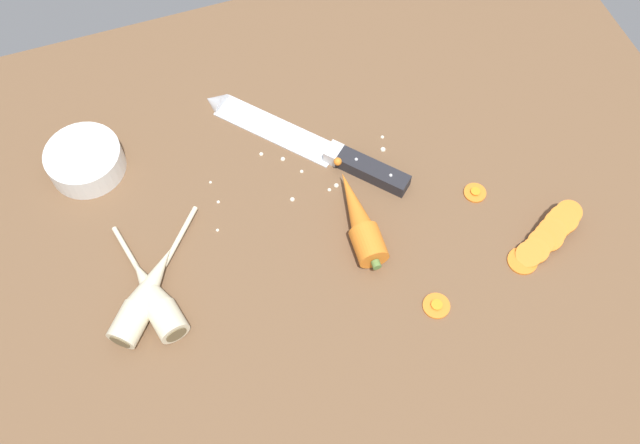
{
  "coord_description": "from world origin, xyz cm",
  "views": [
    {
      "loc": [
        -15.96,
        -47.93,
        87.91
      ],
      "look_at": [
        0.0,
        -2.0,
        1.5
      ],
      "focal_mm": 40.11,
      "sensor_mm": 36.0,
      "label": 1
    }
  ],
  "objects_px": {
    "parsnip_front": "(146,294)",
    "parsnip_mid_left": "(154,297)",
    "chefs_knife": "(300,139)",
    "prep_bowl": "(85,160)",
    "carrot_slice_stack": "(547,237)",
    "carrot_slice_stray_mid": "(475,192)",
    "whole_carrot": "(359,219)",
    "carrot_slice_stray_near": "(437,305)"
  },
  "relations": [
    {
      "from": "whole_carrot",
      "to": "parsnip_front",
      "type": "xyz_separation_m",
      "value": [
        -0.3,
        -0.01,
        -0.0
      ]
    },
    {
      "from": "chefs_knife",
      "to": "parsnip_mid_left",
      "type": "distance_m",
      "value": 0.32
    },
    {
      "from": "prep_bowl",
      "to": "carrot_slice_stray_near",
      "type": "bearing_deg",
      "value": -43.1
    },
    {
      "from": "carrot_slice_stray_near",
      "to": "prep_bowl",
      "type": "bearing_deg",
      "value": 136.9
    },
    {
      "from": "carrot_slice_stray_near",
      "to": "carrot_slice_stray_mid",
      "type": "height_order",
      "value": "same"
    },
    {
      "from": "parsnip_mid_left",
      "to": "carrot_slice_stray_mid",
      "type": "xyz_separation_m",
      "value": [
        0.47,
        0.02,
        -0.02
      ]
    },
    {
      "from": "whole_carrot",
      "to": "parsnip_front",
      "type": "distance_m",
      "value": 0.3
    },
    {
      "from": "chefs_knife",
      "to": "parsnip_mid_left",
      "type": "xyz_separation_m",
      "value": [
        -0.26,
        -0.19,
        0.01
      ]
    },
    {
      "from": "chefs_knife",
      "to": "prep_bowl",
      "type": "distance_m",
      "value": 0.32
    },
    {
      "from": "carrot_slice_stack",
      "to": "parsnip_front",
      "type": "bearing_deg",
      "value": 170.16
    },
    {
      "from": "prep_bowl",
      "to": "parsnip_front",
      "type": "bearing_deg",
      "value": -80.88
    },
    {
      "from": "parsnip_front",
      "to": "carrot_slice_stack",
      "type": "distance_m",
      "value": 0.55
    },
    {
      "from": "carrot_slice_stack",
      "to": "carrot_slice_stray_near",
      "type": "bearing_deg",
      "value": -167.52
    },
    {
      "from": "carrot_slice_stray_near",
      "to": "carrot_slice_stray_mid",
      "type": "relative_size",
      "value": 1.13
    },
    {
      "from": "parsnip_front",
      "to": "carrot_slice_stray_near",
      "type": "xyz_separation_m",
      "value": [
        0.36,
        -0.13,
        -0.02
      ]
    },
    {
      "from": "carrot_slice_stray_near",
      "to": "parsnip_front",
      "type": "bearing_deg",
      "value": 159.49
    },
    {
      "from": "chefs_knife",
      "to": "carrot_slice_stray_near",
      "type": "xyz_separation_m",
      "value": [
        0.09,
        -0.31,
        -0.0
      ]
    },
    {
      "from": "parsnip_front",
      "to": "carrot_slice_stack",
      "type": "height_order",
      "value": "parsnip_front"
    },
    {
      "from": "carrot_slice_stray_mid",
      "to": "chefs_knife",
      "type": "bearing_deg",
      "value": 141.04
    },
    {
      "from": "carrot_slice_stack",
      "to": "prep_bowl",
      "type": "height_order",
      "value": "prep_bowl"
    },
    {
      "from": "parsnip_front",
      "to": "carrot_slice_stray_near",
      "type": "bearing_deg",
      "value": -20.51
    },
    {
      "from": "carrot_slice_stray_mid",
      "to": "prep_bowl",
      "type": "bearing_deg",
      "value": 156.38
    },
    {
      "from": "chefs_knife",
      "to": "parsnip_front",
      "type": "relative_size",
      "value": 1.57
    },
    {
      "from": "chefs_knife",
      "to": "parsnip_front",
      "type": "xyz_separation_m",
      "value": [
        -0.27,
        -0.18,
        0.01
      ]
    },
    {
      "from": "carrot_slice_stray_near",
      "to": "prep_bowl",
      "type": "xyz_separation_m",
      "value": [
        -0.4,
        0.37,
        0.02
      ]
    },
    {
      "from": "whole_carrot",
      "to": "carrot_slice_stack",
      "type": "height_order",
      "value": "whole_carrot"
    },
    {
      "from": "whole_carrot",
      "to": "carrot_slice_stray_mid",
      "type": "bearing_deg",
      "value": -1.22
    },
    {
      "from": "parsnip_mid_left",
      "to": "carrot_slice_stray_near",
      "type": "relative_size",
      "value": 5.19
    },
    {
      "from": "parsnip_mid_left",
      "to": "carrot_slice_stack",
      "type": "relative_size",
      "value": 1.52
    },
    {
      "from": "chefs_knife",
      "to": "parsnip_mid_left",
      "type": "bearing_deg",
      "value": -144.52
    },
    {
      "from": "chefs_knife",
      "to": "parsnip_front",
      "type": "bearing_deg",
      "value": -146.61
    },
    {
      "from": "parsnip_front",
      "to": "parsnip_mid_left",
      "type": "bearing_deg",
      "value": -39.06
    },
    {
      "from": "chefs_knife",
      "to": "carrot_slice_stray_near",
      "type": "relative_size",
      "value": 7.73
    },
    {
      "from": "chefs_knife",
      "to": "carrot_slice_stray_near",
      "type": "bearing_deg",
      "value": -74.6
    },
    {
      "from": "carrot_slice_stack",
      "to": "carrot_slice_stray_mid",
      "type": "height_order",
      "value": "carrot_slice_stack"
    },
    {
      "from": "parsnip_front",
      "to": "prep_bowl",
      "type": "height_order",
      "value": "same"
    },
    {
      "from": "parsnip_mid_left",
      "to": "carrot_slice_stack",
      "type": "bearing_deg",
      "value": -9.2
    },
    {
      "from": "carrot_slice_stray_near",
      "to": "prep_bowl",
      "type": "height_order",
      "value": "prep_bowl"
    },
    {
      "from": "parsnip_front",
      "to": "prep_bowl",
      "type": "distance_m",
      "value": 0.24
    },
    {
      "from": "chefs_knife",
      "to": "prep_bowl",
      "type": "height_order",
      "value": "prep_bowl"
    },
    {
      "from": "carrot_slice_stack",
      "to": "whole_carrot",
      "type": "bearing_deg",
      "value": 155.67
    },
    {
      "from": "parsnip_mid_left",
      "to": "parsnip_front",
      "type": "bearing_deg",
      "value": 140.94
    }
  ]
}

